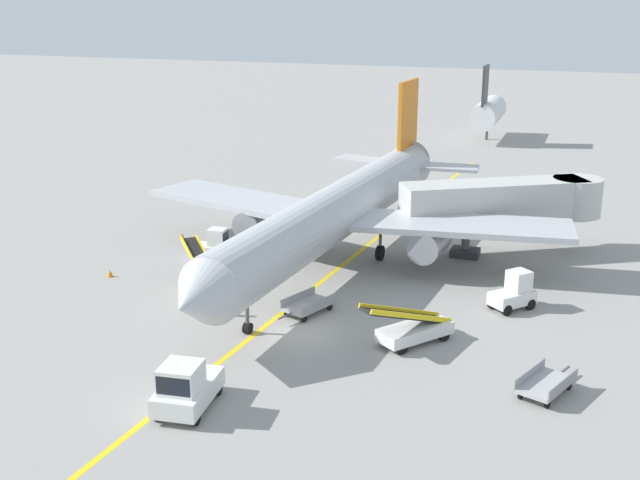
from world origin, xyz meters
The scene contains 15 objects.
ground_plane centered at (0.00, 0.00, 0.00)m, with size 300.00×300.00×0.00m, color gray.
taxi_line_yellow centered at (-1.40, 5.00, 0.00)m, with size 0.30×80.00×0.01m, color yellow.
airliner centered at (-1.36, 11.03, 3.42)m, with size 28.54×35.34×10.10m.
jet_bridge centered at (8.63, 16.49, 3.54)m, with size 12.31×8.72×4.85m.
pushback_tug centered at (-1.39, -8.80, 0.99)m, with size 2.29×3.79×2.20m.
baggage_tug_near_wing centered at (-8.99, 8.75, 0.93)m, with size 2.50×1.50×2.10m.
baggage_tug_by_cargo_door centered at (9.91, 6.81, 0.93)m, with size 2.55×2.67×2.10m.
belt_loader_forward_hold centered at (5.82, 0.62, 0.78)m, with size 3.97×4.77×2.59m.
belt_loader_aft_hold centered at (-6.90, 3.47, 0.78)m, with size 4.43×4.41×2.59m.
baggage_cart_loaded centered at (12.31, -2.54, 0.47)m, with size 2.46×3.79×0.94m.
baggage_cart_empty_trailing centered at (-0.28, 2.48, 0.47)m, with size 2.43×3.80×0.94m.
ground_crew_marshaller centered at (-5.01, 0.54, 0.91)m, with size 0.36×0.24×1.70m.
safety_cone_nose_left centered at (-13.20, 12.13, 0.22)m, with size 0.36×0.36×0.44m, color orange.
safety_cone_nose_right centered at (-13.49, 3.85, 0.22)m, with size 0.36×0.36×0.44m, color orange.
distant_aircraft_far_left centered at (0.91, 58.69, 3.22)m, with size 3.00×10.10×8.80m.
Camera 1 is at (13.47, -34.36, 16.27)m, focal length 44.74 mm.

